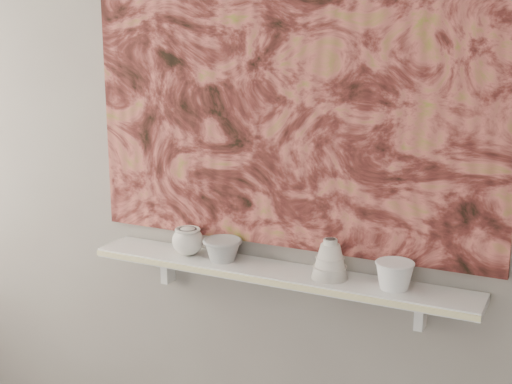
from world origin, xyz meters
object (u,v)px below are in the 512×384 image
Objects in this scene: cup_cream at (188,241)px; bowl_white at (394,275)px; bowl_grey at (223,249)px; bell_vessel at (330,258)px; shelf at (277,273)px; painting at (288,90)px.

bowl_white is (0.77, 0.00, -0.01)m from cup_cream.
bowl_grey is 1.04× the size of bell_vessel.
bowl_white is (0.63, 0.00, 0.00)m from bowl_grey.
shelf is 9.84× the size of bowl_grey.
bowl_white is (0.22, 0.00, -0.02)m from bell_vessel.
shelf is 0.42m from bowl_white.
shelf is at bearing 0.00° from cup_cream.
bowl_white is at bearing -11.02° from painting.
shelf is at bearing 0.00° from bowl_grey.
painting is 12.97× the size of cup_cream.
bell_vessel reaches higher than bowl_grey.
painting is 10.54× the size of bowl_grey.
painting is 0.70m from bowl_white.
shelf is 12.11× the size of cup_cream.
shelf is at bearing -90.00° from painting.
cup_cream reaches higher than bowl_grey.
bowl_grey is at bearing 180.00° from bell_vessel.
shelf is 0.63m from painting.
cup_cream is (-0.36, -0.08, -0.56)m from painting.
bowl_grey reaches higher than shelf.
cup_cream is 0.85× the size of bell_vessel.
shelf is 0.36m from cup_cream.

